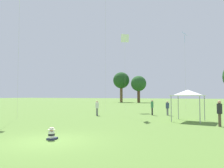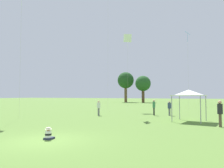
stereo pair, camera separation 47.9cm
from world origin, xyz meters
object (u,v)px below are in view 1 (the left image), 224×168
seated_toddler (52,135)px  person_standing_0 (152,106)px  distant_tree_0 (139,84)px  kite_0 (185,38)px  kite_2 (125,40)px  canopy_tent (188,93)px  person_standing_4 (97,107)px  person_standing_2 (167,107)px  person_standing_3 (219,111)px  distant_tree_3 (121,81)px

seated_toddler → person_standing_0: size_ratio=0.36×
seated_toddler → distant_tree_0: 58.75m
seated_toddler → kite_0: bearing=71.3°
kite_0 → kite_2: size_ratio=0.95×
canopy_tent → distant_tree_0: 49.72m
person_standing_0 → person_standing_4: (-5.50, -2.70, -0.09)m
person_standing_0 → distant_tree_0: distant_tree_0 is taller
seated_toddler → kite_2: bearing=93.3°
person_standing_2 → kite_0: kite_0 is taller
person_standing_3 → distant_tree_0: bearing=66.9°
seated_toddler → person_standing_2: bearing=71.5°
person_standing_2 → distant_tree_3: distant_tree_3 is taller
canopy_tent → kite_2: bearing=131.0°
canopy_tent → distant_tree_3: size_ratio=0.29×
person_standing_0 → kite_0: kite_0 is taller
kite_0 → person_standing_0: bearing=-145.0°
person_standing_0 → distant_tree_3: bearing=-149.5°
canopy_tent → distant_tree_3: 52.82m
seated_toddler → distant_tree_3: distant_tree_3 is taller
kite_2 → distant_tree_0: bearing=-63.9°
person_standing_2 → person_standing_0: bearing=130.6°
person_standing_2 → person_standing_3: (4.77, -7.36, 0.17)m
kite_0 → distant_tree_3: 42.23m
person_standing_0 → distant_tree_0: (-13.73, 41.90, 4.78)m
seated_toddler → distant_tree_0: size_ratio=0.07×
distant_tree_0 → distant_tree_3: size_ratio=0.85×
person_standing_2 → kite_0: bearing=13.6°
person_standing_4 → person_standing_3: bearing=-59.8°
person_standing_4 → distant_tree_3: (-14.27, 45.21, 6.08)m
person_standing_4 → canopy_tent: bearing=-50.1°
kite_0 → distant_tree_0: size_ratio=1.31×
person_standing_0 → kite_0: size_ratio=0.16×
kite_2 → distant_tree_0: size_ratio=1.38×
person_standing_0 → person_standing_4: size_ratio=1.06×
canopy_tent → distant_tree_0: size_ratio=0.34×
kite_0 → kite_2: bearing=149.7°
distant_tree_0 → seated_toddler: bearing=-78.0°
person_standing_3 → kite_0: kite_0 is taller
distant_tree_3 → person_standing_2: bearing=-63.1°
person_standing_3 → distant_tree_0: (-20.11, 48.83, 4.72)m
person_standing_4 → kite_2: (-0.14, 9.53, 9.71)m
person_standing_3 → kite_2: 20.62m
person_standing_2 → person_standing_3: 8.77m
person_standing_3 → distant_tree_3: bearing=72.4°
person_standing_4 → kite_0: (8.51, 9.78, 9.15)m
person_standing_2 → distant_tree_0: (-15.34, 41.47, 4.89)m
person_standing_3 → kite_2: size_ratio=0.16×
distant_tree_0 → distant_tree_3: distant_tree_3 is taller
canopy_tent → person_standing_3: bearing=-48.3°
kite_2 → distant_tree_3: size_ratio=1.17×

